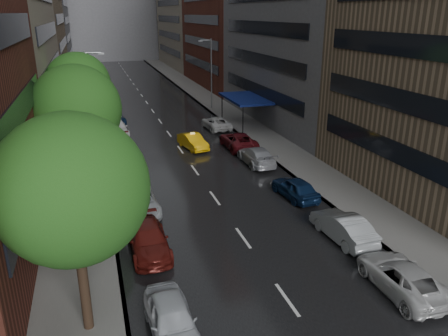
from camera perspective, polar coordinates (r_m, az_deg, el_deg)
The scene contains 12 objects.
road at distance 62.73m, azimuth -9.81°, elevation 8.08°, with size 14.00×140.00×0.01m, color black.
sidewalk_left at distance 62.27m, azimuth -18.11°, elevation 7.38°, with size 4.00×140.00×0.15m, color gray.
sidewalk_right at distance 64.42m, azimuth -1.78°, elevation 8.72°, with size 4.00×140.00×0.15m, color gray.
tree_near at distance 16.77m, azimuth -19.26°, elevation -2.70°, with size 5.69×5.69×9.07m.
tree_mid at distance 30.10m, azimuth -18.73°, elevation 7.24°, with size 5.81×5.81×9.26m.
tree_far at distance 41.36m, azimuth -18.51°, elevation 10.25°, with size 5.71×5.71×9.10m.
taxi at distance 41.65m, azimuth -4.10°, elevation 3.49°, with size 1.51×4.34×1.43m, color #F6B30C.
parked_cars_left at distance 36.41m, azimuth -12.66°, elevation 0.71°, with size 2.83×41.77×1.58m.
parked_cars_right at distance 34.88m, azimuth 5.90°, elevation 0.23°, with size 2.61×36.46×1.55m.
street_lamp_left at distance 41.70m, azimuth -17.09°, elevation 8.59°, with size 1.74×0.22×9.00m.
street_lamp_right at distance 58.57m, azimuth -1.74°, elevation 12.40°, with size 1.74×0.22×9.00m.
awning at distance 49.78m, azimuth 2.79°, elevation 9.05°, with size 4.00×8.00×3.12m.
Camera 1 is at (-7.59, -11.04, 12.27)m, focal length 35.00 mm.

